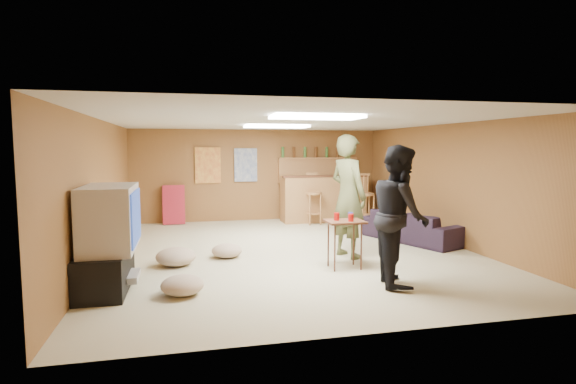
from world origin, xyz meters
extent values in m
plane|color=#B6AE8B|center=(0.00, 0.00, 0.00)|extent=(7.00, 7.00, 0.00)
cube|color=silver|center=(0.00, 0.00, 2.20)|extent=(6.00, 7.00, 0.02)
cube|color=brown|center=(0.00, 3.50, 1.10)|extent=(6.00, 0.02, 2.20)
cube|color=brown|center=(0.00, -3.50, 1.10)|extent=(6.00, 0.02, 2.20)
cube|color=brown|center=(-3.00, 0.00, 1.10)|extent=(0.02, 7.00, 2.20)
cube|color=brown|center=(3.00, 0.00, 1.10)|extent=(0.02, 7.00, 2.20)
cube|color=black|center=(-2.72, -1.50, 0.25)|extent=(0.55, 1.30, 0.50)
cube|color=#B2B2B7|center=(-2.50, -1.50, 0.15)|extent=(0.35, 0.50, 0.08)
cube|color=#B2B2B7|center=(-2.65, -1.50, 0.90)|extent=(0.60, 1.10, 0.80)
cube|color=navy|center=(-2.34, -1.50, 0.90)|extent=(0.02, 0.95, 0.65)
cube|color=#996637|center=(1.50, 2.95, 0.55)|extent=(2.00, 0.60, 1.10)
cube|color=#462516|center=(1.50, 2.70, 1.10)|extent=(2.10, 0.12, 0.05)
cube|color=#996637|center=(1.50, 3.40, 1.50)|extent=(2.00, 0.18, 0.05)
cube|color=#996637|center=(1.50, 3.42, 1.20)|extent=(2.00, 0.14, 0.60)
cube|color=#BF3F26|center=(-1.20, 3.46, 1.35)|extent=(0.60, 0.03, 0.85)
cube|color=#334C99|center=(-0.30, 3.46, 1.35)|extent=(0.55, 0.03, 0.80)
cube|color=#B12033|center=(-2.00, 3.30, 0.45)|extent=(0.50, 0.26, 0.91)
cube|color=white|center=(0.00, -1.50, 2.17)|extent=(1.20, 0.60, 0.04)
cube|color=white|center=(0.00, 1.20, 2.17)|extent=(1.20, 0.60, 0.04)
imported|color=brown|center=(0.82, -0.56, 0.99)|extent=(0.71, 0.85, 1.97)
imported|color=black|center=(0.94, -2.09, 0.90)|extent=(0.87, 1.01, 1.80)
imported|color=black|center=(2.44, 0.31, 0.28)|extent=(1.42, 2.08, 0.57)
cube|color=#462516|center=(0.52, -1.22, 0.35)|extent=(0.55, 0.44, 0.71)
cylinder|color=#A90F0B|center=(0.41, -1.18, 0.76)|extent=(0.10, 0.10, 0.11)
cylinder|color=#A90F0B|center=(0.58, -1.31, 0.76)|extent=(0.08, 0.08, 0.11)
cylinder|color=navy|center=(0.64, -1.13, 0.76)|extent=(0.08, 0.08, 0.10)
ellipsoid|color=tan|center=(-1.89, -0.50, 0.13)|extent=(0.62, 0.62, 0.27)
ellipsoid|color=tan|center=(-1.10, -0.18, 0.11)|extent=(0.57, 0.57, 0.22)
ellipsoid|color=tan|center=(-1.79, -1.92, 0.12)|extent=(0.55, 0.55, 0.23)
camera|label=1|loc=(-1.73, -7.32, 1.76)|focal=28.00mm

